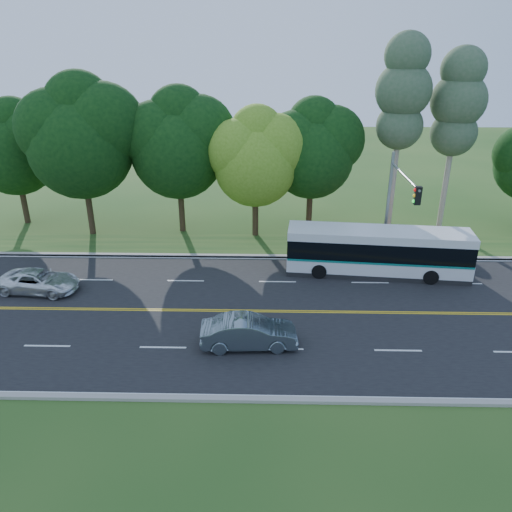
{
  "coord_description": "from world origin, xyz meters",
  "views": [
    {
      "loc": [
        -1.17,
        -23.1,
        13.39
      ],
      "look_at": [
        -1.75,
        2.0,
        2.34
      ],
      "focal_mm": 35.0,
      "sensor_mm": 36.0,
      "label": 1
    }
  ],
  "objects_px": {
    "traffic_signal": "(397,198)",
    "sedan": "(249,332)",
    "suv": "(39,281)",
    "transit_bus": "(377,252)"
  },
  "relations": [
    {
      "from": "traffic_signal",
      "to": "transit_bus",
      "type": "bearing_deg",
      "value": -146.59
    },
    {
      "from": "transit_bus",
      "to": "traffic_signal",
      "type": "bearing_deg",
      "value": 38.99
    },
    {
      "from": "traffic_signal",
      "to": "sedan",
      "type": "bearing_deg",
      "value": -134.28
    },
    {
      "from": "traffic_signal",
      "to": "suv",
      "type": "height_order",
      "value": "traffic_signal"
    },
    {
      "from": "transit_bus",
      "to": "suv",
      "type": "xyz_separation_m",
      "value": [
        -19.68,
        -2.77,
        -0.78
      ]
    },
    {
      "from": "transit_bus",
      "to": "sedan",
      "type": "bearing_deg",
      "value": -127.46
    },
    {
      "from": "transit_bus",
      "to": "suv",
      "type": "distance_m",
      "value": 19.89
    },
    {
      "from": "traffic_signal",
      "to": "suv",
      "type": "relative_size",
      "value": 1.56
    },
    {
      "from": "sedan",
      "to": "suv",
      "type": "relative_size",
      "value": 1.0
    },
    {
      "from": "sedan",
      "to": "transit_bus",
      "type": "bearing_deg",
      "value": -46.55
    }
  ]
}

